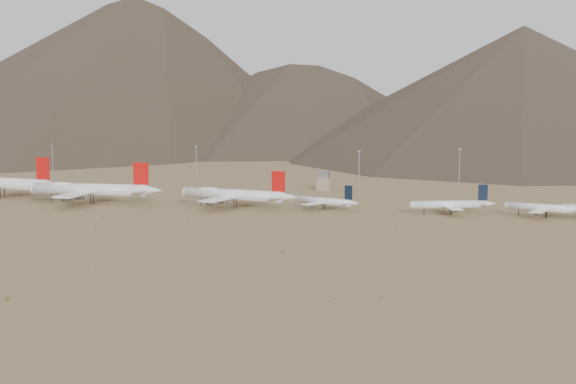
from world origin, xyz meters
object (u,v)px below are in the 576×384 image
(narrowbody_a, at_px, (324,201))
(widebody_west, at_px, (1,183))
(narrowbody_b, at_px, (452,205))
(control_tower, at_px, (324,182))
(widebody_centre, at_px, (90,190))
(widebody_east, at_px, (234,195))

(narrowbody_a, bearing_deg, widebody_west, -159.63)
(narrowbody_b, height_order, control_tower, narrowbody_b)
(narrowbody_a, xyz_separation_m, narrowbody_b, (62.36, 1.15, 0.34))
(widebody_centre, xyz_separation_m, narrowbody_a, (123.85, 11.85, -3.50))
(narrowbody_b, distance_m, control_tower, 119.53)
(widebody_west, xyz_separation_m, control_tower, (166.08, 87.12, -2.79))
(widebody_east, bearing_deg, widebody_west, -173.27)
(widebody_west, xyz_separation_m, widebody_centre, (63.05, -11.72, -0.39))
(narrowbody_b, bearing_deg, widebody_east, 163.08)
(widebody_west, distance_m, widebody_east, 141.53)
(widebody_centre, bearing_deg, narrowbody_a, 1.54)
(narrowbody_a, relative_size, narrowbody_b, 0.93)
(widebody_centre, bearing_deg, control_tower, 39.88)
(control_tower, bearing_deg, widebody_east, -104.80)
(narrowbody_a, bearing_deg, widebody_centre, -154.20)
(widebody_centre, height_order, widebody_east, widebody_centre)
(widebody_centre, bearing_deg, widebody_west, 165.55)
(narrowbody_a, relative_size, control_tower, 3.13)
(widebody_west, distance_m, narrowbody_b, 249.29)
(widebody_centre, bearing_deg, narrowbody_b, 0.06)
(widebody_west, distance_m, widebody_centre, 64.13)
(widebody_east, distance_m, narrowbody_a, 46.05)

